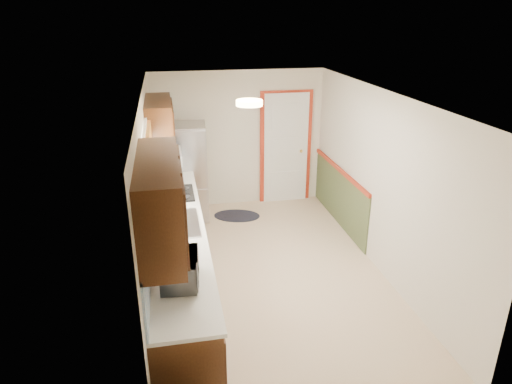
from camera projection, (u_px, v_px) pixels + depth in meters
name	position (u px, v px, depth m)	size (l,w,h in m)	color
room_shell	(270.00, 191.00, 5.77)	(3.20, 5.20, 2.52)	beige
kitchen_run	(174.00, 237.00, 5.42)	(0.63, 4.00, 2.20)	#3B1E0D
back_wall_trim	(297.00, 158.00, 8.07)	(1.12, 2.30, 2.08)	maroon
ceiling_fixture	(249.00, 103.00, 5.10)	(0.30, 0.30, 0.06)	#FFD88C
microwave	(180.00, 267.00, 4.23)	(0.50, 0.28, 0.34)	white
refrigerator	(187.00, 172.00, 7.60)	(0.71, 0.70, 1.62)	#B7B7BC
rug	(237.00, 216.00, 7.91)	(0.79, 0.51, 0.01)	black
cooktop	(174.00, 194.00, 6.34)	(0.53, 0.64, 0.02)	black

